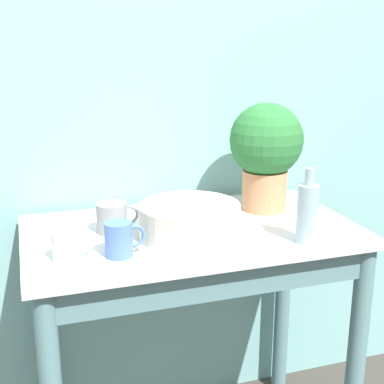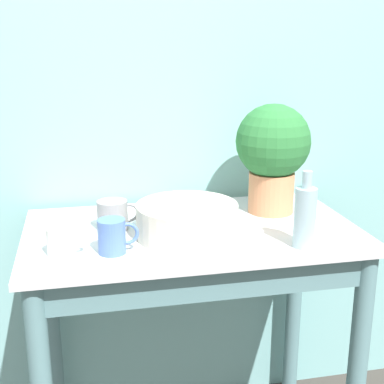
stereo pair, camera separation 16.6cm
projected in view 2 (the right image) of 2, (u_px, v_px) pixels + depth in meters
wall_back at (172, 111)px, 1.94m from camera, size 6.00×0.05×2.40m
counter_table at (193, 292)px, 1.73m from camera, size 1.05×0.61×0.87m
potted_plant at (273, 150)px, 1.80m from camera, size 0.25×0.25×0.37m
bowl_wash_large at (187, 220)px, 1.61m from camera, size 0.31×0.31×0.10m
bottle_tall at (305, 216)px, 1.52m from camera, size 0.06×0.06×0.23m
mug_grey at (113, 215)px, 1.67m from camera, size 0.13×0.10×0.09m
mug_blue at (113, 236)px, 1.49m from camera, size 0.12×0.08×0.10m
mug_white at (62, 241)px, 1.48m from camera, size 0.11×0.08×0.08m
bowl_small_tan at (190, 203)px, 1.87m from camera, size 0.12×0.12×0.05m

